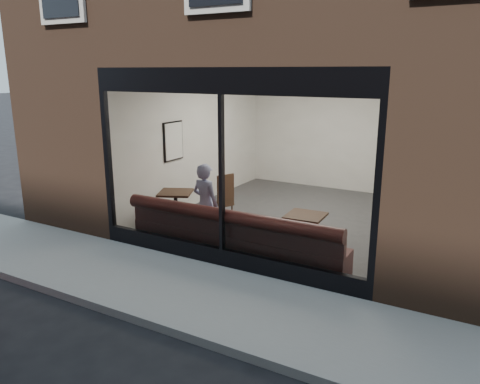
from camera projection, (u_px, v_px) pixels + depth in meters
The scene contains 20 objects.
ground at pixel (140, 321), 6.07m from camera, with size 120.00×120.00×0.00m, color black.
sidewalk_near at pixel (185, 290), 6.91m from camera, with size 40.00×2.00×0.01m, color gray.
kerb_near at pixel (137, 318), 6.01m from camera, with size 40.00×0.10×0.12m, color gray.
host_building_pier_left at pixel (220, 123), 14.19m from camera, with size 2.50×12.00×3.20m, color brown.
host_building_backfill at pixel (369, 121), 14.93m from camera, with size 5.00×6.00×3.20m, color brown.
cafe_floor at pixel (293, 217), 10.27m from camera, with size 6.00×6.00×0.00m, color #2D2D30.
cafe_ceiling at pixel (297, 68), 9.48m from camera, with size 6.00×6.00×0.00m, color white.
cafe_wall_back at pixel (339, 131), 12.39m from camera, with size 5.00×5.00×0.00m, color silver.
cafe_wall_left at pixel (198, 138), 11.06m from camera, with size 6.00×6.00×0.00m, color silver.
cafe_wall_right at pixel (419, 157), 8.69m from camera, with size 6.00×6.00×0.00m, color silver.
storefront_kick at pixel (222, 257), 7.76m from camera, with size 5.00×0.10×0.30m, color black.
storefront_header at pixel (221, 81), 7.04m from camera, with size 5.00×0.10×0.40m, color black.
storefront_mullion at pixel (222, 175), 7.40m from camera, with size 0.06×0.10×2.50m, color black.
storefront_glass at pixel (221, 175), 7.38m from camera, with size 4.80×4.80×0.00m, color white.
banquette at pixel (235, 245), 8.08m from camera, with size 4.00×0.55×0.45m, color black.
person at pixel (206, 205), 8.55m from camera, with size 0.56×0.37×1.54m, color #98A1D1.
cafe_table_left at pixel (175, 193), 9.51m from camera, with size 0.65×0.65×0.04m, color black.
cafe_table_right at pixel (306, 216), 8.00m from camera, with size 0.63×0.63×0.04m, color black.
cafe_chair_left at pixel (221, 204), 10.52m from camera, with size 0.44×0.44×0.04m, color black.
wall_poster at pixel (174, 141), 10.21m from camera, with size 0.02×0.59×0.79m, color white.
Camera 1 is at (3.82, -4.10, 3.15)m, focal length 35.00 mm.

